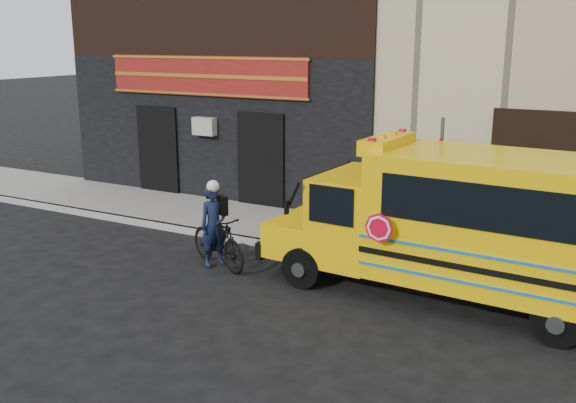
% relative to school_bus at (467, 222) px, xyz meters
% --- Properties ---
extents(ground, '(120.00, 120.00, 0.00)m').
position_rel_school_bus_xyz_m(ground, '(-3.31, -1.58, -1.51)').
color(ground, black).
rests_on(ground, ground).
extents(curb, '(40.00, 0.20, 0.15)m').
position_rel_school_bus_xyz_m(curb, '(-3.31, 1.02, -1.43)').
color(curb, '#9E9E98').
rests_on(curb, ground).
extents(sidewalk, '(40.00, 3.00, 0.15)m').
position_rel_school_bus_xyz_m(sidewalk, '(-3.31, 2.52, -1.43)').
color(sidewalk, gray).
rests_on(sidewalk, ground).
extents(school_bus, '(7.01, 2.57, 2.92)m').
position_rel_school_bus_xyz_m(school_bus, '(0.00, 0.00, 0.00)').
color(school_bus, black).
rests_on(school_bus, ground).
extents(sign_pole, '(0.07, 0.28, 3.18)m').
position_rel_school_bus_xyz_m(sign_pole, '(-0.87, 1.24, 0.24)').
color(sign_pole, '#424A45').
rests_on(sign_pole, ground).
extents(bicycle, '(1.96, 1.24, 1.14)m').
position_rel_school_bus_xyz_m(bicycle, '(-4.98, -0.58, -0.94)').
color(bicycle, black).
rests_on(bicycle, ground).
extents(cyclist, '(0.67, 0.74, 1.70)m').
position_rel_school_bus_xyz_m(cyclist, '(-5.03, -0.62, -0.66)').
color(cyclist, black).
rests_on(cyclist, ground).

